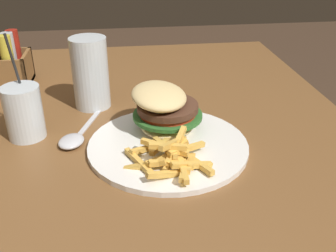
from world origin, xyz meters
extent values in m
cube|color=brown|center=(0.00, 0.00, 0.76)|extent=(1.27, 1.27, 0.03)
cylinder|color=brown|center=(0.57, -0.56, 0.37)|extent=(0.09, 0.09, 0.75)
cylinder|color=white|center=(-0.02, -0.23, 0.78)|extent=(0.29, 0.29, 0.01)
ellipsoid|color=#E0C17F|center=(0.04, -0.24, 0.80)|extent=(0.15, 0.13, 0.03)
cylinder|color=#2D6628|center=(0.04, -0.24, 0.82)|extent=(0.16, 0.16, 0.01)
cylinder|color=red|center=(0.04, -0.24, 0.83)|extent=(0.13, 0.13, 0.01)
cylinder|color=#4C2D1E|center=(0.04, -0.24, 0.84)|extent=(0.14, 0.14, 0.01)
ellipsoid|color=#E0C17F|center=(0.04, -0.22, 0.86)|extent=(0.15, 0.14, 0.05)
cube|color=gold|center=(-0.09, -0.26, 0.80)|extent=(0.06, 0.02, 0.02)
cube|color=gold|center=(-0.07, -0.24, 0.82)|extent=(0.07, 0.06, 0.03)
cube|color=gold|center=(-0.12, -0.25, 0.80)|extent=(0.06, 0.03, 0.02)
cube|color=gold|center=(-0.04, -0.19, 0.80)|extent=(0.04, 0.05, 0.02)
cube|color=gold|center=(-0.10, -0.26, 0.80)|extent=(0.06, 0.03, 0.02)
cube|color=gold|center=(-0.10, -0.27, 0.80)|extent=(0.07, 0.04, 0.01)
cube|color=gold|center=(-0.11, -0.26, 0.80)|extent=(0.03, 0.07, 0.02)
cube|color=gold|center=(-0.09, -0.18, 0.80)|extent=(0.03, 0.08, 0.04)
cube|color=gold|center=(-0.10, -0.22, 0.80)|extent=(0.02, 0.07, 0.02)
cube|color=gold|center=(-0.08, -0.22, 0.80)|extent=(0.05, 0.07, 0.02)
cube|color=gold|center=(-0.06, -0.22, 0.81)|extent=(0.06, 0.08, 0.01)
cube|color=gold|center=(-0.08, -0.23, 0.80)|extent=(0.06, 0.04, 0.03)
cube|color=gold|center=(-0.06, -0.22, 0.81)|extent=(0.08, 0.03, 0.02)
cube|color=gold|center=(-0.08, -0.22, 0.82)|extent=(0.01, 0.06, 0.01)
cube|color=gold|center=(-0.08, -0.18, 0.80)|extent=(0.08, 0.05, 0.01)
cube|color=gold|center=(-0.12, -0.21, 0.80)|extent=(0.03, 0.06, 0.02)
cube|color=gold|center=(-0.07, -0.24, 0.82)|extent=(0.08, 0.05, 0.04)
cube|color=gold|center=(-0.04, -0.22, 0.80)|extent=(0.08, 0.06, 0.02)
cube|color=gold|center=(-0.12, -0.24, 0.80)|extent=(0.07, 0.01, 0.01)
cube|color=gold|center=(-0.07, -0.26, 0.81)|extent=(0.06, 0.07, 0.02)
cube|color=gold|center=(-0.06, -0.24, 0.80)|extent=(0.04, 0.06, 0.03)
cylinder|color=silver|center=(0.19, -0.09, 0.86)|extent=(0.08, 0.08, 0.16)
cylinder|color=gold|center=(0.19, -0.09, 0.84)|extent=(0.07, 0.07, 0.13)
cylinder|color=silver|center=(0.06, 0.03, 0.83)|extent=(0.07, 0.07, 0.10)
cylinder|color=#EFA819|center=(0.06, 0.03, 0.82)|extent=(0.06, 0.06, 0.08)
cylinder|color=black|center=(0.08, 0.03, 0.88)|extent=(0.01, 0.03, 0.20)
ellipsoid|color=silver|center=(0.02, -0.06, 0.79)|extent=(0.07, 0.06, 0.02)
cube|color=silver|center=(0.10, -0.09, 0.78)|extent=(0.13, 0.05, 0.00)
cube|color=brown|center=(0.35, 0.11, 0.78)|extent=(0.11, 0.07, 0.01)
cube|color=brown|center=(0.30, 0.11, 0.82)|extent=(0.01, 0.07, 0.08)
cube|color=brown|center=(0.40, 0.11, 0.82)|extent=(0.01, 0.07, 0.08)
cube|color=brown|center=(0.35, 0.07, 0.82)|extent=(0.11, 0.01, 0.08)
cube|color=brown|center=(0.35, 0.14, 0.82)|extent=(0.11, 0.01, 0.08)
cylinder|color=gold|center=(0.32, 0.11, 0.85)|extent=(0.03, 0.03, 0.12)
cylinder|color=#B2B2B7|center=(0.35, 0.11, 0.85)|extent=(0.03, 0.03, 0.12)
cylinder|color=maroon|center=(0.37, 0.10, 0.85)|extent=(0.03, 0.03, 0.12)
camera|label=1|loc=(-0.63, -0.15, 1.16)|focal=42.00mm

